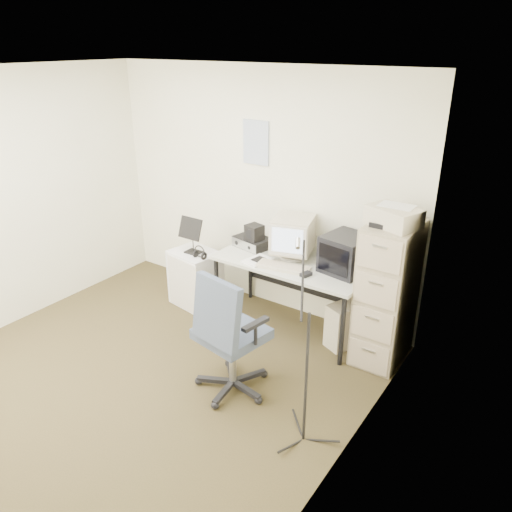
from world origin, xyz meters
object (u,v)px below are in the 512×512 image
Objects in this scene: filing_cabinet at (387,294)px; desk at (291,295)px; office_chair at (232,331)px; side_cart at (196,278)px.

filing_cabinet is 0.87× the size of desk.
filing_cabinet reaches higher than office_chair.
desk is 1.13m from side_cart.
filing_cabinet is at bearing 1.81° from desk.
desk is at bearing 16.84° from side_cart.
office_chair is (-0.85, -1.14, -0.10)m from filing_cabinet.
filing_cabinet reaches higher than desk.
filing_cabinet is 1.42m from office_chair.
desk is 2.43× the size of side_cart.
desk is 1.13m from office_chair.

